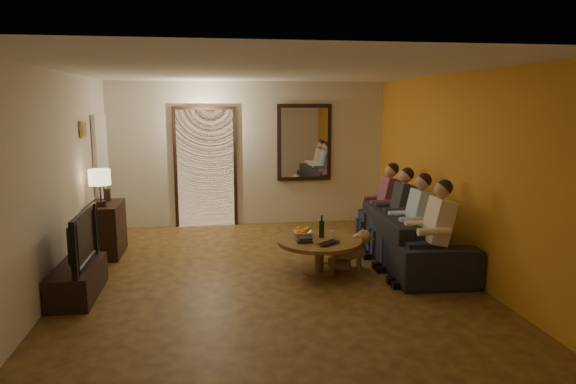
{
  "coord_description": "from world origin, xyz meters",
  "views": [
    {
      "loc": [
        -0.69,
        -6.31,
        2.2
      ],
      "look_at": [
        0.3,
        0.3,
        1.05
      ],
      "focal_mm": 32.0,
      "sensor_mm": 36.0,
      "label": 1
    }
  ],
  "objects": [
    {
      "name": "orange_accent",
      "position": [
        2.49,
        0.0,
        1.3
      ],
      "size": [
        0.01,
        6.0,
        2.6
      ],
      "primitive_type": "cube",
      "color": "orange",
      "rests_on": "right_wall"
    },
    {
      "name": "ceiling",
      "position": [
        0.0,
        0.0,
        2.6
      ],
      "size": [
        5.0,
        6.0,
        0.01
      ],
      "primitive_type": "cube",
      "color": "white",
      "rests_on": "back_wall"
    },
    {
      "name": "white_door",
      "position": [
        -2.46,
        2.3,
        1.02
      ],
      "size": [
        0.06,
        0.85,
        2.04
      ],
      "primitive_type": "cube",
      "color": "white",
      "rests_on": "floor"
    },
    {
      "name": "left_wall",
      "position": [
        -2.5,
        0.0,
        1.3
      ],
      "size": [
        0.02,
        6.0,
        2.6
      ],
      "primitive_type": "cube",
      "color": "beige",
      "rests_on": "floor"
    },
    {
      "name": "framed_art",
      "position": [
        -2.47,
        1.3,
        1.85
      ],
      "size": [
        0.03,
        0.28,
        0.24
      ],
      "primitive_type": "cube",
      "color": "#B28C33",
      "rests_on": "left_wall"
    },
    {
      "name": "dresser",
      "position": [
        -2.25,
        1.33,
        0.38
      ],
      "size": [
        0.45,
        0.86,
        0.77
      ],
      "primitive_type": "cube",
      "color": "black",
      "rests_on": "floor"
    },
    {
      "name": "art_canvas",
      "position": [
        -2.46,
        1.3,
        1.85
      ],
      "size": [
        0.01,
        0.22,
        0.18
      ],
      "primitive_type": "cube",
      "color": "brown",
      "rests_on": "left_wall"
    },
    {
      "name": "tv_stand",
      "position": [
        -2.25,
        -0.36,
        0.18
      ],
      "size": [
        0.45,
        1.1,
        0.37
      ],
      "primitive_type": "cube",
      "color": "black",
      "rests_on": "floor"
    },
    {
      "name": "sofa",
      "position": [
        2.06,
        0.33,
        0.36
      ],
      "size": [
        2.54,
        1.13,
        0.73
      ],
      "primitive_type": "imported",
      "rotation": [
        0.0,
        0.0,
        1.51
      ],
      "color": "black",
      "rests_on": "floor"
    },
    {
      "name": "tv",
      "position": [
        -2.25,
        -0.36,
        0.68
      ],
      "size": [
        1.1,
        0.14,
        0.63
      ],
      "primitive_type": "imported",
      "rotation": [
        0.0,
        0.0,
        1.57
      ],
      "color": "black",
      "rests_on": "tv_stand"
    },
    {
      "name": "mirror_frame",
      "position": [
        1.0,
        2.96,
        1.5
      ],
      "size": [
        1.0,
        0.05,
        1.4
      ],
      "primitive_type": "cube",
      "color": "black",
      "rests_on": "back_wall"
    },
    {
      "name": "dog",
      "position": [
        1.1,
        0.2,
        0.28
      ],
      "size": [
        0.61,
        0.43,
        0.56
      ],
      "primitive_type": null,
      "rotation": [
        0.0,
        0.0,
        -0.37
      ],
      "color": "#936944",
      "rests_on": "floor"
    },
    {
      "name": "floor",
      "position": [
        0.0,
        0.0,
        0.0
      ],
      "size": [
        5.0,
        6.0,
        0.01
      ],
      "primitive_type": "cube",
      "color": "#442B12",
      "rests_on": "ground"
    },
    {
      "name": "flower_vase",
      "position": [
        -2.25,
        1.55,
        0.99
      ],
      "size": [
        0.14,
        0.14,
        0.44
      ],
      "primitive_type": null,
      "color": "red",
      "rests_on": "dresser"
    },
    {
      "name": "oranges",
      "position": [
        0.5,
        0.28,
        0.55
      ],
      "size": [
        0.2,
        0.2,
        0.08
      ],
      "primitive_type": null,
      "color": "orange",
      "rests_on": "bowl"
    },
    {
      "name": "wine_bottle",
      "position": [
        0.73,
        0.16,
        0.6
      ],
      "size": [
        0.07,
        0.07,
        0.31
      ],
      "primitive_type": null,
      "color": "black",
      "rests_on": "coffee_table"
    },
    {
      "name": "person_a",
      "position": [
        1.96,
        -0.57,
        0.6
      ],
      "size": [
        0.6,
        0.4,
        1.2
      ],
      "primitive_type": null,
      "color": "tan",
      "rests_on": "sofa"
    },
    {
      "name": "table_lamp",
      "position": [
        -2.25,
        1.11,
        1.04
      ],
      "size": [
        0.3,
        0.3,
        0.54
      ],
      "primitive_type": null,
      "color": "beige",
      "rests_on": "dresser"
    },
    {
      "name": "book_stack",
      "position": [
        0.46,
        -0.04,
        0.48
      ],
      "size": [
        0.2,
        0.15,
        0.07
      ],
      "primitive_type": null,
      "color": "black",
      "rests_on": "coffee_table"
    },
    {
      "name": "laptop",
      "position": [
        0.78,
        -0.22,
        0.46
      ],
      "size": [
        0.39,
        0.37,
        0.03
      ],
      "primitive_type": "imported",
      "rotation": [
        0.0,
        0.0,
        0.68
      ],
      "color": "black",
      "rests_on": "coffee_table"
    },
    {
      "name": "coffee_table",
      "position": [
        0.68,
        0.06,
        0.23
      ],
      "size": [
        1.35,
        1.35,
        0.45
      ],
      "primitive_type": "cylinder",
      "rotation": [
        0.0,
        0.0,
        0.25
      ],
      "color": "brown",
      "rests_on": "floor"
    },
    {
      "name": "person_b",
      "position": [
        1.96,
        0.03,
        0.6
      ],
      "size": [
        0.6,
        0.4,
        1.2
      ],
      "primitive_type": null,
      "color": "tan",
      "rests_on": "sofa"
    },
    {
      "name": "wine_glass",
      "position": [
        0.86,
        0.11,
        0.5
      ],
      "size": [
        0.06,
        0.06,
        0.1
      ],
      "primitive_type": "cylinder",
      "color": "silver",
      "rests_on": "coffee_table"
    },
    {
      "name": "door_trim",
      "position": [
        -0.8,
        2.97,
        1.05
      ],
      "size": [
        1.12,
        0.04,
        2.22
      ],
      "primitive_type": "cube",
      "color": "black",
      "rests_on": "floor"
    },
    {
      "name": "person_c",
      "position": [
        1.96,
        0.63,
        0.6
      ],
      "size": [
        0.6,
        0.4,
        1.2
      ],
      "primitive_type": null,
      "color": "tan",
      "rests_on": "sofa"
    },
    {
      "name": "mirror_glass",
      "position": [
        1.0,
        2.93,
        1.5
      ],
      "size": [
        0.86,
        0.02,
        1.26
      ],
      "primitive_type": "cube",
      "color": "white",
      "rests_on": "back_wall"
    },
    {
      "name": "back_wall",
      "position": [
        0.0,
        3.0,
        1.3
      ],
      "size": [
        5.0,
        0.02,
        2.6
      ],
      "primitive_type": "cube",
      "color": "beige",
      "rests_on": "floor"
    },
    {
      "name": "kitchen_doorway",
      "position": [
        -0.8,
        2.98,
        1.05
      ],
      "size": [
        1.0,
        0.06,
        2.1
      ],
      "primitive_type": "cube",
      "color": "#FFE0A5",
      "rests_on": "floor"
    },
    {
      "name": "person_d",
      "position": [
        1.96,
        1.23,
        0.6
      ],
      "size": [
        0.6,
        0.4,
        1.2
      ],
      "primitive_type": null,
      "color": "tan",
      "rests_on": "sofa"
    },
    {
      "name": "right_wall",
      "position": [
        2.5,
        0.0,
        1.3
      ],
      "size": [
        0.02,
        6.0,
        2.6
      ],
      "primitive_type": "cube",
      "color": "beige",
      "rests_on": "floor"
    },
    {
      "name": "bowl",
      "position": [
        0.5,
        0.28,
        0.48
      ],
      "size": [
        0.26,
        0.26,
        0.06
      ],
      "primitive_type": "imported",
      "color": "white",
      "rests_on": "coffee_table"
    },
    {
      "name": "fridge_glimpse",
      "position": [
        -0.55,
        2.98,
        0.9
      ],
      "size": [
        0.45,
        0.03,
        1.7
      ],
      "primitive_type": "cube",
      "color": "silver",
      "rests_on": "floor"
    },
    {
      "name": "front_wall",
      "position": [
        0.0,
        -3.0,
        1.3
      ],
      "size": [
        5.0,
        0.02,
        2.6
      ],
      "primitive_type": "cube",
      "color": "beige",
      "rests_on": "floor"
    }
  ]
}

